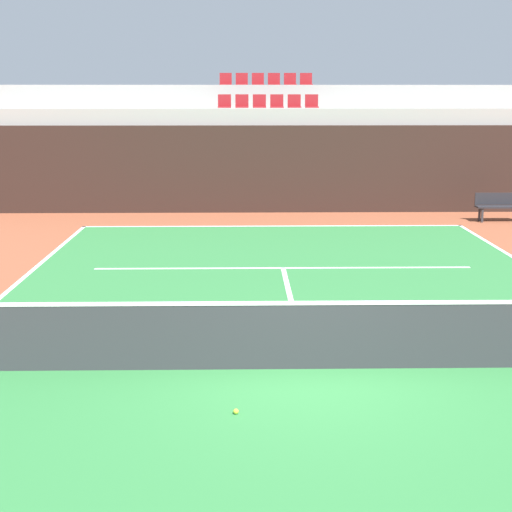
{
  "coord_description": "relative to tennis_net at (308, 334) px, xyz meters",
  "views": [
    {
      "loc": [
        -0.91,
        -10.28,
        3.76
      ],
      "look_at": [
        -0.68,
        2.0,
        1.2
      ],
      "focal_mm": 54.71,
      "sensor_mm": 36.0,
      "label": 1
    }
  ],
  "objects": [
    {
      "name": "stands_tier_upper",
      "position": [
        0.0,
        18.56,
        1.53
      ],
      "size": [
        19.48,
        2.4,
        4.07
      ],
      "primitive_type": "cube",
      "color": "#9E9E99",
      "rests_on": "ground_plane"
    },
    {
      "name": "court_surface",
      "position": [
        0.0,
        0.0,
        -0.5
      ],
      "size": [
        11.0,
        24.0,
        0.01
      ],
      "primitive_type": "cube",
      "color": "#2D7238",
      "rests_on": "ground_plane"
    },
    {
      "name": "seating_row_upper",
      "position": [
        -0.0,
        18.65,
        3.69
      ],
      "size": [
        3.37,
        0.44,
        0.44
      ],
      "color": "maroon",
      "rests_on": "stands_tier_upper"
    },
    {
      "name": "baseline_far",
      "position": [
        0.0,
        11.95,
        -0.5
      ],
      "size": [
        11.0,
        0.1,
        0.0
      ],
      "primitive_type": "cube",
      "color": "white",
      "rests_on": "court_surface"
    },
    {
      "name": "tennis_ball_1",
      "position": [
        -0.99,
        -1.55,
        -0.47
      ],
      "size": [
        0.07,
        0.07,
        0.07
      ],
      "primitive_type": "sphere",
      "color": "#CCE033",
      "rests_on": "court_surface"
    },
    {
      "name": "stands_tier_lower",
      "position": [
        0.0,
        16.16,
        1.14
      ],
      "size": [
        19.48,
        2.4,
        3.31
      ],
      "primitive_type": "cube",
      "color": "#9E9E99",
      "rests_on": "ground_plane"
    },
    {
      "name": "player_bench",
      "position": [
        6.87,
        12.76,
        -0.0
      ],
      "size": [
        1.5,
        0.4,
        0.85
      ],
      "color": "#232328",
      "rests_on": "ground_plane"
    },
    {
      "name": "tennis_net",
      "position": [
        0.0,
        0.0,
        0.0
      ],
      "size": [
        11.08,
        0.08,
        1.07
      ],
      "color": "black",
      "rests_on": "court_surface"
    },
    {
      "name": "centre_service_line",
      "position": [
        0.0,
        3.2,
        -0.5
      ],
      "size": [
        0.1,
        6.4,
        0.0
      ],
      "primitive_type": "cube",
      "color": "white",
      "rests_on": "court_surface"
    },
    {
      "name": "service_line_far",
      "position": [
        0.0,
        6.4,
        -0.5
      ],
      "size": [
        8.26,
        0.1,
        0.0
      ],
      "primitive_type": "cube",
      "color": "white",
      "rests_on": "court_surface"
    },
    {
      "name": "ground_plane",
      "position": [
        0.0,
        0.0,
        -0.51
      ],
      "size": [
        80.0,
        80.0,
        0.0
      ],
      "primitive_type": "plane",
      "color": "brown"
    },
    {
      "name": "seating_row_lower",
      "position": [
        -0.0,
        16.25,
        2.92
      ],
      "size": [
        3.37,
        0.44,
        0.44
      ],
      "color": "maroon",
      "rests_on": "stands_tier_lower"
    },
    {
      "name": "back_wall",
      "position": [
        0.0,
        14.81,
        0.88
      ],
      "size": [
        19.48,
        0.3,
        2.78
      ],
      "primitive_type": "cube",
      "color": "black",
      "rests_on": "ground_plane"
    }
  ]
}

